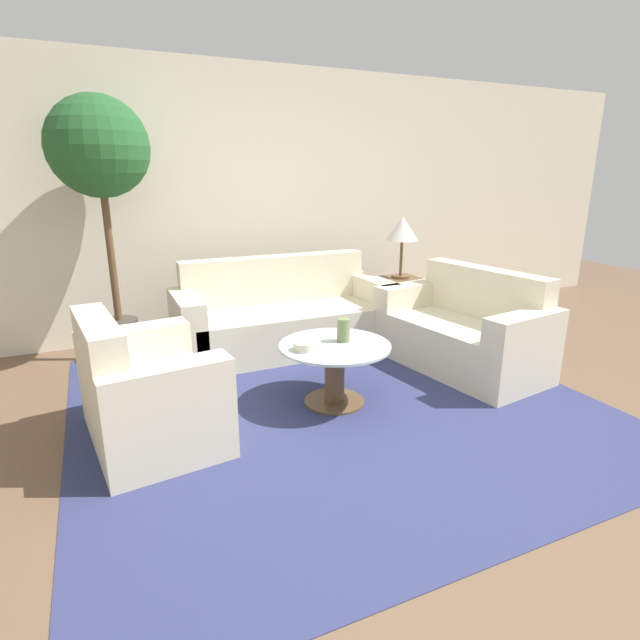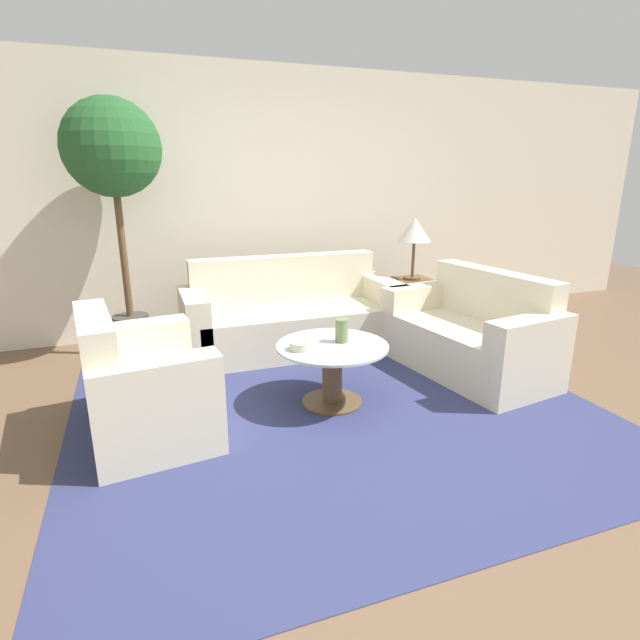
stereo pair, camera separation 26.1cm
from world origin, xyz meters
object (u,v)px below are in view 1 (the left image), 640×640
at_px(potted_plant, 100,162).
at_px(bowl, 304,346).
at_px(coffee_table, 335,365).
at_px(vase, 343,330).
at_px(armchair, 142,398).
at_px(table_lamp, 402,231).
at_px(loveseat, 465,334).
at_px(sofa_main, 283,319).

bearing_deg(potted_plant, bowl, -55.40).
bearing_deg(coffee_table, bowl, -174.66).
bearing_deg(vase, coffee_table, -156.55).
xyz_separation_m(armchair, vase, (1.36, 0.03, 0.24)).
xyz_separation_m(vase, bowl, (-0.32, -0.06, -0.06)).
relative_size(armchair, potted_plant, 0.49).
bearing_deg(bowl, vase, 10.29).
distance_m(armchair, potted_plant, 2.07).
distance_m(coffee_table, bowl, 0.30).
bearing_deg(armchair, table_lamp, -71.71).
bearing_deg(loveseat, sofa_main, -138.87).
relative_size(coffee_table, bowl, 5.30).
bearing_deg(potted_plant, armchair, -88.55).
xyz_separation_m(armchair, table_lamp, (2.63, 1.25, 0.75)).
bearing_deg(vase, table_lamp, 44.00).
bearing_deg(potted_plant, vase, -47.14).
xyz_separation_m(armchair, loveseat, (2.60, 0.19, -0.00)).
distance_m(armchair, table_lamp, 3.01).
bearing_deg(table_lamp, sofa_main, -179.55).
distance_m(sofa_main, armchair, 1.84).
xyz_separation_m(loveseat, table_lamp, (0.04, 1.06, 0.75)).
distance_m(armchair, bowl, 1.06).
bearing_deg(vase, potted_plant, 132.86).
bearing_deg(sofa_main, potted_plant, 168.04).
distance_m(table_lamp, bowl, 2.12).
bearing_deg(vase, sofa_main, 90.11).
height_order(sofa_main, table_lamp, table_lamp).
bearing_deg(loveseat, vase, -90.86).
height_order(armchair, loveseat, loveseat).
bearing_deg(sofa_main, vase, -89.89).
relative_size(armchair, vase, 6.43).
height_order(loveseat, bowl, loveseat).
bearing_deg(loveseat, bowl, -90.28).
height_order(loveseat, coffee_table, loveseat).
bearing_deg(vase, bowl, -169.71).
bearing_deg(vase, loveseat, 7.52).
relative_size(loveseat, table_lamp, 2.47).
bearing_deg(potted_plant, sofa_main, -11.96).
bearing_deg(loveseat, armchair, -94.21).
xyz_separation_m(sofa_main, coffee_table, (-0.08, -1.25, 0.01)).
bearing_deg(sofa_main, coffee_table, -93.68).
bearing_deg(table_lamp, bowl, -141.07).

